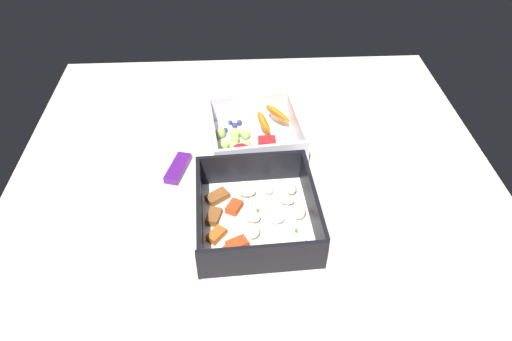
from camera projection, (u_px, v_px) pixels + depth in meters
The scene contains 5 objects.
table_surface at pixel (255, 181), 78.14cm from camera, with size 80.00×80.00×2.00cm, color beige.
pasta_container at pixel (256, 216), 68.34cm from camera, with size 19.66×17.84×5.88cm.
fruit_bowl at pixel (256, 134), 83.12cm from camera, with size 17.28×17.01×5.52cm.
candy_bar at pixel (178, 168), 78.16cm from camera, with size 7.00×2.40×1.20cm, color #51197A.
paper_cup_liner at pixel (254, 105), 92.01cm from camera, with size 3.22×3.22×1.65cm, color white.
Camera 1 is at (-57.58, 2.85, 53.77)cm, focal length 33.14 mm.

